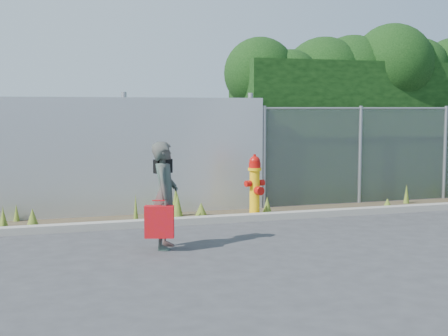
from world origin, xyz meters
TOP-DOWN VIEW (x-y plane):
  - ground at (0.00, 0.00)m, footprint 80.00×80.00m
  - curb at (0.00, 1.80)m, footprint 16.00×0.22m
  - weed_strip at (-1.14, 2.41)m, footprint 16.00×1.32m
  - corrugated_fence at (-3.25, 3.01)m, footprint 8.50×0.21m
  - chainlink_fence at (4.25, 3.00)m, footprint 6.50×0.07m
  - hedge at (4.22, 4.01)m, footprint 7.61×2.20m
  - fire_hydrant at (0.50, 2.06)m, footprint 0.39×0.35m
  - woman at (-1.60, 0.11)m, footprint 0.54×0.65m
  - red_tote_bag at (-1.72, -0.09)m, footprint 0.41×0.15m
  - black_shoulder_bag at (-1.59, 0.27)m, footprint 0.27×0.11m

SIDE VIEW (x-z plane):
  - ground at x=0.00m, z-range 0.00..0.00m
  - curb at x=0.00m, z-range 0.00..0.12m
  - weed_strip at x=-1.14m, z-range -0.16..0.39m
  - red_tote_bag at x=-1.72m, z-range 0.16..0.69m
  - fire_hydrant at x=0.50m, z-range -0.02..1.15m
  - woman at x=-1.60m, z-range 0.00..1.53m
  - chainlink_fence at x=4.25m, z-range 0.01..2.06m
  - corrugated_fence at x=-3.25m, z-range -0.05..2.25m
  - black_shoulder_bag at x=-1.59m, z-range 1.07..1.27m
  - hedge at x=4.22m, z-range 0.17..4.07m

